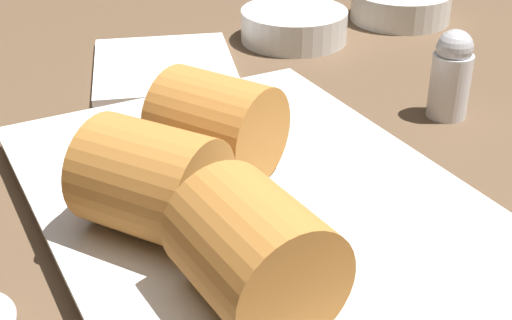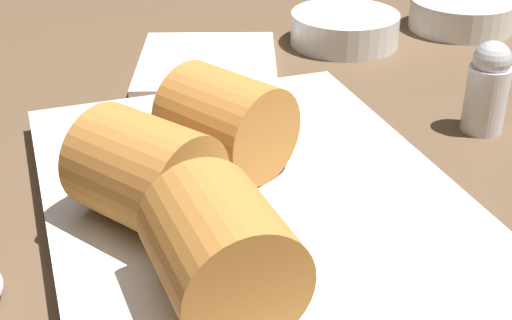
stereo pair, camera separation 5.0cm
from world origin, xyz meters
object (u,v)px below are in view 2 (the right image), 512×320
at_px(serving_plate, 256,208).
at_px(salt_shaker, 488,87).
at_px(dipping_bowl_far, 461,13).
at_px(dipping_bowl_near, 345,27).
at_px(napkin, 207,62).

relative_size(serving_plate, salt_shaker, 4.77).
distance_m(dipping_bowl_far, salt_shaker, 0.22).
xyz_separation_m(dipping_bowl_near, napkin, (0.01, -0.13, -0.01)).
distance_m(serving_plate, dipping_bowl_near, 0.29).
bearing_deg(salt_shaker, serving_plate, -73.53).
height_order(dipping_bowl_near, napkin, dipping_bowl_near).
height_order(dipping_bowl_far, salt_shaker, salt_shaker).
xyz_separation_m(serving_plate, dipping_bowl_near, (-0.24, 0.17, 0.01)).
bearing_deg(dipping_bowl_near, dipping_bowl_far, 90.87).
xyz_separation_m(napkin, salt_shaker, (0.17, 0.14, 0.03)).
relative_size(dipping_bowl_far, salt_shaker, 1.51).
height_order(serving_plate, napkin, serving_plate).
bearing_deg(napkin, serving_plate, -9.11).
height_order(napkin, salt_shaker, salt_shaker).
bearing_deg(salt_shaker, dipping_bowl_far, 150.63).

